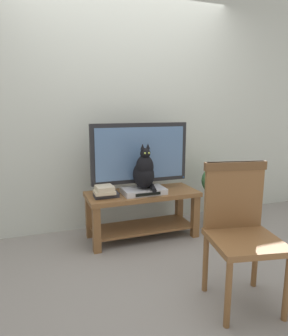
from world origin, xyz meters
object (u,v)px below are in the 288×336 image
Objects in this scene: media_box at (144,191)px; potted_plant at (217,188)px; tv_stand at (142,207)px; book_stack at (105,192)px; wooden_chair at (240,223)px; tv at (140,155)px; cat at (144,172)px.

media_box is 0.61× the size of potted_plant.
tv_stand is 4.76× the size of book_stack.
wooden_chair is 1.39× the size of potted_plant.
potted_plant reaches higher than media_box.
tv_stand is 0.53m from tv.
wooden_chair is (0.28, -1.27, -0.31)m from tv.
potted_plant is at bearing 3.56° from tv_stand.
tv is at bearing 16.11° from book_stack.
cat reaches higher than wooden_chair.
potted_plant is (0.93, 0.06, 0.10)m from tv_stand.
tv is at bearing 87.52° from cat.
tv is at bearing 179.36° from potted_plant.
wooden_chair is at bearing -75.98° from cat.
media_box is 0.20m from cat.
potted_plant is (0.93, -0.01, -0.43)m from tv.
tv_stand is at bearing -90.02° from tv.
tv_stand is 2.68× the size of media_box.
tv_stand is 0.45m from book_stack.
tv is 1.06× the size of wooden_chair.
cat is 1.89× the size of book_stack.
cat is at bearing -85.63° from media_box.
wooden_chair is at bearing -77.72° from tv.
cat is 0.65× the size of potted_plant.
potted_plant is (1.32, 0.10, -0.11)m from book_stack.
wooden_chair is (0.28, -1.13, -0.16)m from cat.
wooden_chair is at bearing -76.10° from media_box.
tv_stand is at bearing 85.17° from cat.
tv is at bearing 89.98° from tv_stand.
tv_stand is at bearing 82.90° from media_box.
media_box reaches higher than tv_stand.
cat is (-0.01, -0.07, 0.38)m from tv_stand.
tv reaches higher than book_stack.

